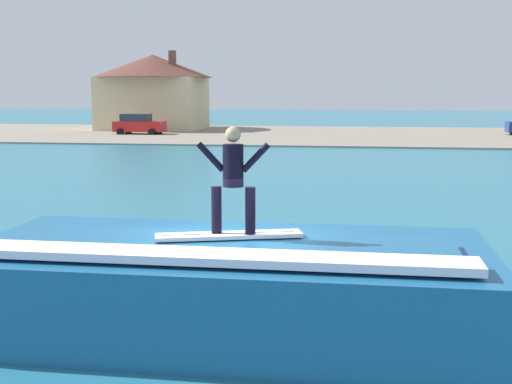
# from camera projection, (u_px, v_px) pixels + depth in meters

# --- Properties ---
(ground_plane) EXTENTS (260.00, 260.00, 0.00)m
(ground_plane) POSITION_uv_depth(u_px,v_px,m) (230.00, 322.00, 11.40)
(ground_plane) COLOR #256D87
(wave_crest) EXTENTS (8.21, 3.93, 1.57)m
(wave_crest) POSITION_uv_depth(u_px,v_px,m) (229.00, 285.00, 10.93)
(wave_crest) COLOR #1B5B8A
(wave_crest) RESTS_ON ground_plane
(surfboard) EXTENTS (2.30, 1.09, 0.06)m
(surfboard) POSITION_uv_depth(u_px,v_px,m) (229.00, 235.00, 10.61)
(surfboard) COLOR white
(surfboard) RESTS_ON wave_crest
(surfer) EXTENTS (1.15, 0.32, 1.66)m
(surfer) POSITION_uv_depth(u_px,v_px,m) (233.00, 175.00, 10.47)
(surfer) COLOR black
(surfer) RESTS_ON surfboard
(shoreline_bank) EXTENTS (120.00, 26.22, 0.11)m
(shoreline_bank) POSITION_uv_depth(u_px,v_px,m) (338.00, 135.00, 59.34)
(shoreline_bank) COLOR gray
(shoreline_bank) RESTS_ON ground_plane
(car_near_shore) EXTENTS (4.33, 2.29, 1.86)m
(car_near_shore) POSITION_uv_depth(u_px,v_px,m) (139.00, 124.00, 59.46)
(car_near_shore) COLOR red
(car_near_shore) RESTS_ON ground_plane
(house_with_chimney) EXTENTS (11.73, 11.73, 7.65)m
(house_with_chimney) POSITION_uv_depth(u_px,v_px,m) (153.00, 88.00, 67.01)
(house_with_chimney) COLOR beige
(house_with_chimney) RESTS_ON ground_plane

